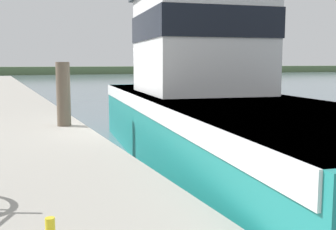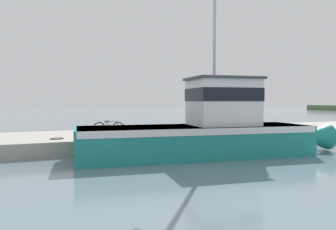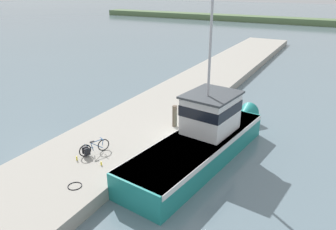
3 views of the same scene
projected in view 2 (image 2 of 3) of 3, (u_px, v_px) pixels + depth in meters
ground_plane at (221, 151)px, 17.01m from camera, size 320.00×320.00×0.00m
dock_pier at (183, 136)px, 21.12m from camera, size 6.18×80.00×0.71m
fishing_boat_main at (208, 129)px, 15.59m from camera, size 4.55×13.20×11.02m
bicycle_touring at (106, 128)px, 18.77m from camera, size 0.87×1.67×0.78m
mooring_post at (211, 122)px, 18.84m from camera, size 0.31×0.31×1.44m
hose_coil at (57, 139)px, 16.47m from camera, size 0.67×0.67×0.04m
water_bottle_by_bike at (98, 135)px, 17.43m from camera, size 0.08×0.08×0.18m
water_bottle_on_curb at (89, 132)px, 18.68m from camera, size 0.07×0.07×0.24m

